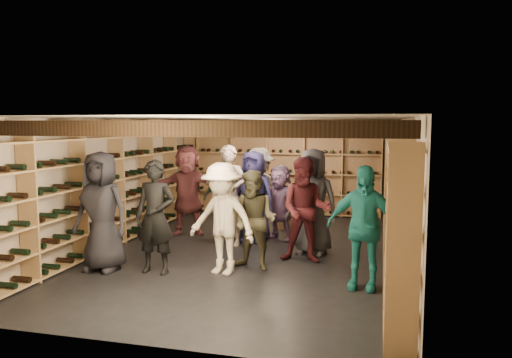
{
  "coord_description": "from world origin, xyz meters",
  "views": [
    {
      "loc": [
        2.35,
        -8.55,
        2.33
      ],
      "look_at": [
        0.13,
        0.2,
        1.3
      ],
      "focal_mm": 35.0,
      "sensor_mm": 36.0,
      "label": 1
    }
  ],
  "objects": [
    {
      "name": "wine_rack_right",
      "position": [
        2.57,
        0.0,
        1.08
      ],
      "size": [
        0.32,
        7.5,
        2.15
      ],
      "color": "tan",
      "rests_on": "ground"
    },
    {
      "name": "wine_rack_back",
      "position": [
        0.0,
        3.83,
        1.07
      ],
      "size": [
        4.7,
        0.3,
        2.15
      ],
      "color": "tan",
      "rests_on": "ground"
    },
    {
      "name": "wine_rack_left",
      "position": [
        -2.57,
        0.0,
        1.08
      ],
      "size": [
        0.32,
        7.5,
        2.15
      ],
      "color": "tan",
      "rests_on": "ground"
    },
    {
      "name": "person_2",
      "position": [
        0.42,
        -1.04,
        0.79
      ],
      "size": [
        0.89,
        0.76,
        1.58
      ],
      "primitive_type": "imported",
      "rotation": [
        0.0,
        0.0,
        -0.24
      ],
      "color": "brown",
      "rests_on": "ground"
    },
    {
      "name": "ground",
      "position": [
        0.0,
        0.0,
        0.0
      ],
      "size": [
        8.0,
        8.0,
        0.0
      ],
      "primitive_type": "plane",
      "color": "black",
      "rests_on": "ground"
    },
    {
      "name": "walls",
      "position": [
        0.0,
        0.0,
        1.2
      ],
      "size": [
        5.52,
        8.02,
        2.4
      ],
      "color": "tan",
      "rests_on": "ground"
    },
    {
      "name": "person_1",
      "position": [
        -1.02,
        -1.61,
        0.88
      ],
      "size": [
        0.65,
        0.43,
        1.76
      ],
      "primitive_type": "imported",
      "rotation": [
        0.0,
        0.0,
        -0.02
      ],
      "color": "black",
      "rests_on": "ground"
    },
    {
      "name": "person_0",
      "position": [
        -1.89,
        -1.69,
        0.94
      ],
      "size": [
        0.96,
        0.66,
        1.88
      ],
      "primitive_type": "imported",
      "rotation": [
        0.0,
        0.0,
        -0.07
      ],
      "color": "black",
      "rests_on": "ground"
    },
    {
      "name": "person_7",
      "position": [
        -0.44,
        0.36,
        0.96
      ],
      "size": [
        0.72,
        0.48,
        1.91
      ],
      "primitive_type": "imported",
      "rotation": [
        0.0,
        0.0,
        -0.04
      ],
      "color": "gray",
      "rests_on": "ground"
    },
    {
      "name": "person_11",
      "position": [
        0.41,
        1.04,
        0.75
      ],
      "size": [
        1.46,
        0.98,
        1.51
      ],
      "primitive_type": "imported",
      "rotation": [
        0.0,
        0.0,
        -0.43
      ],
      "color": "slate",
      "rests_on": "ground"
    },
    {
      "name": "person_12",
      "position": [
        1.18,
        0.13,
        0.94
      ],
      "size": [
        1.01,
        0.75,
        1.88
      ],
      "primitive_type": "imported",
      "rotation": [
        0.0,
        0.0,
        -0.18
      ],
      "color": "#333237",
      "rests_on": "ground"
    },
    {
      "name": "person_3",
      "position": [
        0.0,
        -1.4,
        0.86
      ],
      "size": [
        1.23,
        0.87,
        1.72
      ],
      "primitive_type": "imported",
      "rotation": [
        0.0,
        0.0,
        -0.23
      ],
      "color": "beige",
      "rests_on": "ground"
    },
    {
      "name": "person_6",
      "position": [
        -0.06,
        0.75,
        0.89
      ],
      "size": [
        0.97,
        0.73,
        1.79
      ],
      "primitive_type": "imported",
      "rotation": [
        0.0,
        0.0,
        -0.2
      ],
      "color": "#201F4D",
      "rests_on": "ground"
    },
    {
      "name": "ceiling",
      "position": [
        0.0,
        0.0,
        2.4
      ],
      "size": [
        5.5,
        8.0,
        0.01
      ],
      "primitive_type": "cube",
      "color": "beige",
      "rests_on": "walls"
    },
    {
      "name": "person_5",
      "position": [
        -1.56,
        1.05,
        0.93
      ],
      "size": [
        1.81,
        0.92,
        1.87
      ],
      "primitive_type": "imported",
      "rotation": [
        0.0,
        0.0,
        0.23
      ],
      "color": "brown",
      "rests_on": "ground"
    },
    {
      "name": "person_8",
      "position": [
        1.14,
        -0.42,
        0.88
      ],
      "size": [
        0.88,
        0.7,
        1.76
      ],
      "primitive_type": "imported",
      "rotation": [
        0.0,
        0.0,
        0.04
      ],
      "color": "#4A171C",
      "rests_on": "ground"
    },
    {
      "name": "ceiling_joists",
      "position": [
        0.0,
        0.0,
        2.26
      ],
      "size": [
        5.4,
        7.12,
        0.18
      ],
      "color": "black",
      "rests_on": "ground"
    },
    {
      "name": "crate_loose",
      "position": [
        0.73,
        1.3,
        0.09
      ],
      "size": [
        0.59,
        0.51,
        0.17
      ],
      "primitive_type": "cube",
      "rotation": [
        0.0,
        0.0,
        0.42
      ],
      "color": "tan",
      "rests_on": "ground"
    },
    {
      "name": "person_9",
      "position": [
        -0.09,
        1.3,
        0.91
      ],
      "size": [
        1.26,
        0.86,
        1.81
      ],
      "primitive_type": "imported",
      "rotation": [
        0.0,
        0.0,
        0.17
      ],
      "color": "beige",
      "rests_on": "ground"
    },
    {
      "name": "crate_stack_right",
      "position": [
        -0.23,
        1.3,
        0.26
      ],
      "size": [
        0.55,
        0.41,
        0.51
      ],
      "rotation": [
        0.0,
        0.0,
        -0.18
      ],
      "color": "tan",
      "rests_on": "ground"
    },
    {
      "name": "person_10",
      "position": [
        -0.71,
        0.99,
        0.78
      ],
      "size": [
        0.97,
        0.53,
        1.56
      ],
      "primitive_type": "imported",
      "rotation": [
        0.0,
        0.0,
        0.17
      ],
      "color": "#284A3D",
      "rests_on": "ground"
    },
    {
      "name": "crate_stack_left",
      "position": [
        0.39,
        2.03,
        0.42
      ],
      "size": [
        0.59,
        0.5,
        0.85
      ],
      "rotation": [
        0.0,
        0.0,
        -0.4
      ],
      "color": "tan",
      "rests_on": "ground"
    },
    {
      "name": "person_4",
      "position": [
        2.12,
        -1.57,
        0.87
      ],
      "size": [
        1.07,
        0.54,
        1.75
      ],
      "primitive_type": "imported",
      "rotation": [
        0.0,
        0.0,
        -0.12
      ],
      "color": "#1A746F",
      "rests_on": "ground"
    }
  ]
}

